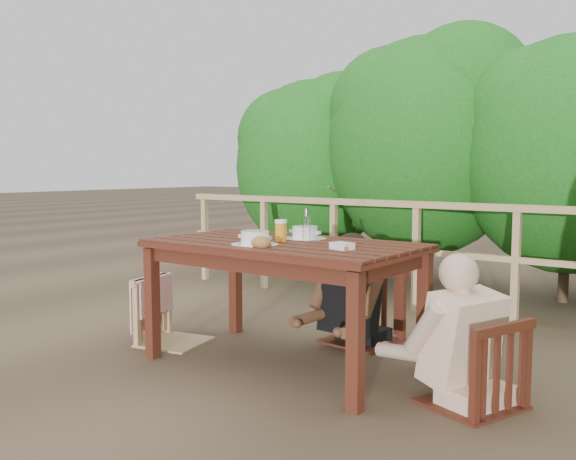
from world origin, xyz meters
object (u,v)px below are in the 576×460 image
Objects in this scene: butter_tub at (342,247)px; chair_left at (174,282)px; table at (283,305)px; soup_near at (255,239)px; chair_far at (363,275)px; bread_roll at (261,243)px; soup_far at (305,233)px; bottle at (306,227)px; beer_glass at (281,232)px; tumbler at (266,244)px; chair_right at (473,321)px; diner_right at (480,284)px; woman at (364,258)px.

chair_left is at bearing -166.12° from butter_tub.
soup_near is (-0.06, -0.22, 0.46)m from table.
chair_far is 7.48× the size of bread_roll.
bottle is at bearing -52.27° from soup_far.
butter_tub is (0.55, -0.11, -0.05)m from beer_glass.
bottle is (0.16, -0.20, 0.07)m from soup_far.
soup_near is 1.02× the size of soup_far.
tumbler is at bearing -71.87° from table.
chair_right is 5.98× the size of beer_glass.
chair_left is 0.67× the size of diner_right.
soup_far is (-0.15, -0.53, 0.35)m from chair_far.
chair_left is at bearing -174.65° from table.
diner_right is at bearing 10.83° from soup_near.
table is 1.72× the size of chair_far.
beer_glass is at bearing -98.78° from chair_far.
woman is at bearing 77.90° from beer_glass.
table is at bearing 108.13° from tumbler.
bottle reaches higher than beer_glass.
bread_roll is (0.06, -0.55, -0.01)m from soup_far.
chair_right is at bearing -9.18° from soup_far.
chair_left is at bearing 42.50° from woman.
chair_far is 3.43× the size of soup_far.
soup_far is at bearing 160.28° from butter_tub.
soup_near is at bearing 144.84° from bread_roll.
chair_far is 0.13m from woman.
chair_right is at bearing 11.07° from soup_near.
bread_roll is at bearing -114.64° from chair_left.
table is at bearing 100.86° from bread_roll.
tumbler is (-0.05, -1.10, 0.21)m from woman.
chair_left is at bearing 168.83° from tumbler.
chair_far is at bearing 79.41° from table.
table is 0.54m from bread_roll.
soup_far reaches higher than bread_roll.
bread_roll is (-1.22, -0.35, 0.37)m from chair_right.
chair_right is 4.00× the size of bottle.
woman is at bearing -103.99° from chair_right.
chair_left is at bearing -66.60° from chair_right.
diner_right is at bearing -99.51° from chair_left.
chair_far is at bearing -103.29° from chair_right.
table is at bearing -68.03° from chair_right.
chair_right is at bearing 26.08° from butter_tub.
bottle reaches higher than soup_near.
diner_right is 1.35m from beer_glass.
chair_right is at bearing 149.71° from woman.
butter_tub is at bearing -11.60° from beer_glass.
table is 0.52m from soup_far.
chair_left is 1.11m from bread_roll.
diner_right is at bearing 150.40° from woman.
beer_glass reaches higher than table.
tumbler is at bearing -53.73° from chair_right.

